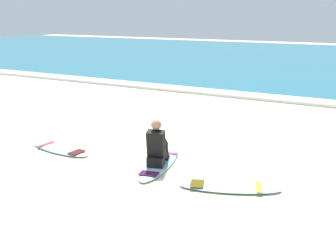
# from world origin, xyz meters

# --- Properties ---
(ground_plane) EXTENTS (80.00, 80.00, 0.00)m
(ground_plane) POSITION_xyz_m (0.00, 0.00, 0.00)
(ground_plane) COLOR beige
(sea) EXTENTS (80.00, 28.00, 0.10)m
(sea) POSITION_xyz_m (0.00, 21.86, 0.05)
(sea) COLOR teal
(sea) RESTS_ON ground
(breaking_foam) EXTENTS (80.00, 0.90, 0.11)m
(breaking_foam) POSITION_xyz_m (0.00, 8.16, 0.06)
(breaking_foam) COLOR white
(breaking_foam) RESTS_ON ground
(surfboard_main) EXTENTS (0.94, 2.15, 0.08)m
(surfboard_main) POSITION_xyz_m (0.92, 0.37, 0.04)
(surfboard_main) COLOR #9ED1E5
(surfboard_main) RESTS_ON ground
(surfer_seated) EXTENTS (0.52, 0.77, 0.95)m
(surfer_seated) POSITION_xyz_m (0.94, 0.25, 0.44)
(surfer_seated) COLOR black
(surfer_seated) RESTS_ON surfboard_main
(surfboard_spare_near) EXTENTS (1.75, 0.69, 0.08)m
(surfboard_spare_near) POSITION_xyz_m (-1.53, 0.08, 0.04)
(surfboard_spare_near) COLOR #9ED1E5
(surfboard_spare_near) RESTS_ON ground
(surfboard_spare_far) EXTENTS (1.88, 1.13, 0.08)m
(surfboard_spare_far) POSITION_xyz_m (2.62, -0.06, 0.04)
(surfboard_spare_far) COLOR #9ED1E5
(surfboard_spare_far) RESTS_ON ground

